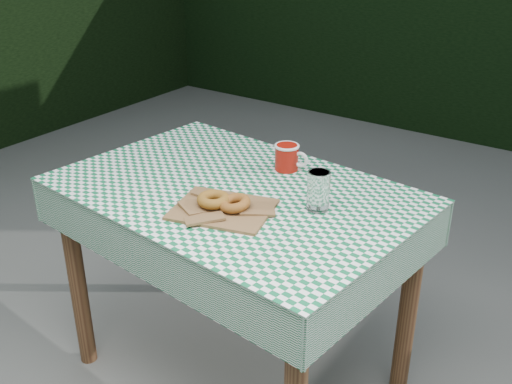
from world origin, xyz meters
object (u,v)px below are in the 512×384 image
drinking_glass (318,191)px  table (236,290)px  coffee_mug (287,157)px  paper_bag (223,209)px

drinking_glass → table: bearing=-174.7°
table → coffee_mug: coffee_mug is taller
paper_bag → drinking_glass: 0.28m
table → coffee_mug: 0.48m
table → drinking_glass: size_ratio=9.21×
table → paper_bag: bearing=-59.7°
table → drinking_glass: bearing=11.4°
paper_bag → drinking_glass: size_ratio=2.33×
paper_bag → coffee_mug: coffee_mug is taller
table → paper_bag: size_ratio=3.95×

